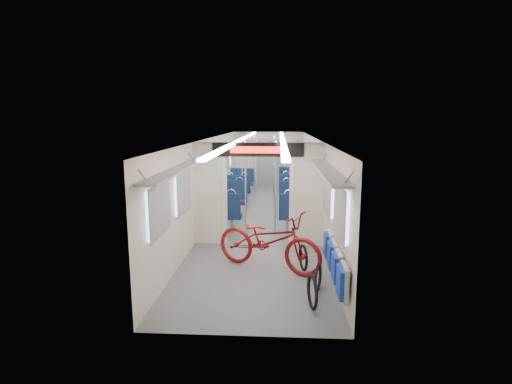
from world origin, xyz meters
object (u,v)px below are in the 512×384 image
(bicycle, at_px, (268,240))
(seat_bay_near_right, at_px, (296,204))
(stanchion_far_left, at_px, (255,172))
(stanchion_far_right, at_px, (274,173))
(stanchion_near_left, at_px, (246,189))
(flip_bench, at_px, (334,261))
(bike_hoop_a, at_px, (312,294))
(bike_hoop_c, at_px, (303,259))
(seat_bay_far_left, at_px, (240,184))
(seat_bay_far_right, at_px, (292,183))
(stanchion_near_right, at_px, (275,190))
(bike_hoop_b, at_px, (318,279))
(seat_bay_near_left, at_px, (227,203))

(bicycle, relative_size, seat_bay_near_right, 1.00)
(stanchion_far_left, height_order, stanchion_far_right, same)
(stanchion_near_left, bearing_deg, flip_bench, -63.18)
(bike_hoop_a, distance_m, bike_hoop_c, 1.55)
(stanchion_far_right, bearing_deg, seat_bay_far_left, 126.11)
(seat_bay_far_right, distance_m, stanchion_far_right, 1.94)
(seat_bay_far_right, height_order, stanchion_near_left, stanchion_near_left)
(bike_hoop_c, relative_size, seat_bay_far_right, 0.23)
(bike_hoop_a, xyz_separation_m, stanchion_near_right, (-0.59, 3.76, 0.91))
(stanchion_far_left, bearing_deg, seat_bay_far_right, 51.05)
(seat_bay_far_left, xyz_separation_m, seat_bay_far_right, (1.87, 0.04, 0.02))
(bicycle, bearing_deg, bike_hoop_b, -112.22)
(bike_hoop_c, distance_m, seat_bay_far_right, 6.99)
(bike_hoop_a, height_order, bike_hoop_c, bike_hoop_a)
(bicycle, bearing_deg, stanchion_far_left, 32.23)
(flip_bench, distance_m, seat_bay_near_left, 5.06)
(bicycle, xyz_separation_m, stanchion_near_right, (0.10, 2.18, 0.59))
(seat_bay_near_right, xyz_separation_m, stanchion_far_left, (-1.24, 1.97, 0.60))
(bike_hoop_b, height_order, bike_hoop_c, bike_hoop_c)
(seat_bay_far_left, bearing_deg, seat_bay_near_left, -90.00)
(seat_bay_near_right, height_order, stanchion_near_left, stanchion_near_left)
(stanchion_near_left, height_order, stanchion_near_right, same)
(bicycle, distance_m, stanchion_near_right, 2.26)
(seat_bay_near_right, xyz_separation_m, seat_bay_far_left, (-1.87, 3.48, -0.02))
(seat_bay_far_left, height_order, stanchion_far_left, stanchion_far_left)
(bike_hoop_a, xyz_separation_m, seat_bay_far_right, (-0.04, 8.53, 0.32))
(bike_hoop_a, distance_m, seat_bay_near_left, 5.35)
(seat_bay_far_right, xyz_separation_m, stanchion_far_left, (-1.24, -1.54, 0.59))
(bike_hoop_b, distance_m, stanchion_far_left, 6.57)
(bicycle, bearing_deg, seat_bay_far_left, 35.98)
(stanchion_far_left, bearing_deg, flip_bench, -75.68)
(flip_bench, bearing_deg, bicycle, 134.07)
(bike_hoop_b, bearing_deg, bike_hoop_c, 101.61)
(bicycle, xyz_separation_m, stanchion_far_right, (0.03, 5.21, 0.59))
(bike_hoop_a, distance_m, bike_hoop_b, 0.66)
(seat_bay_far_left, bearing_deg, bike_hoop_a, -77.32)
(bike_hoop_a, distance_m, seat_bay_far_right, 8.53)
(flip_bench, distance_m, bike_hoop_b, 0.48)
(seat_bay_far_right, bearing_deg, seat_bay_far_left, -178.92)
(bicycle, bearing_deg, bike_hoop_a, -130.21)
(bicycle, distance_m, seat_bay_near_left, 3.62)
(seat_bay_far_right, bearing_deg, bike_hoop_a, -89.73)
(bike_hoop_a, xyz_separation_m, stanchion_far_left, (-1.28, 6.99, 0.91))
(stanchion_near_right, relative_size, stanchion_far_left, 1.00)
(seat_bay_far_left, xyz_separation_m, stanchion_far_left, (0.63, -1.50, 0.62))
(bike_hoop_b, bearing_deg, bike_hoop_a, -102.63)
(bike_hoop_a, height_order, stanchion_far_left, stanchion_far_left)
(stanchion_near_right, bearing_deg, flip_bench, -73.53)
(stanchion_near_right, height_order, stanchion_far_left, same)
(stanchion_far_left, bearing_deg, bike_hoop_a, -79.58)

